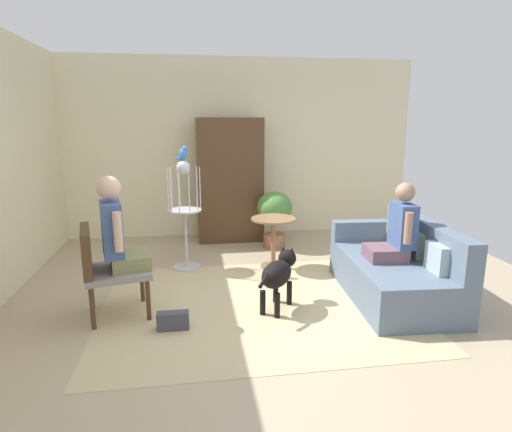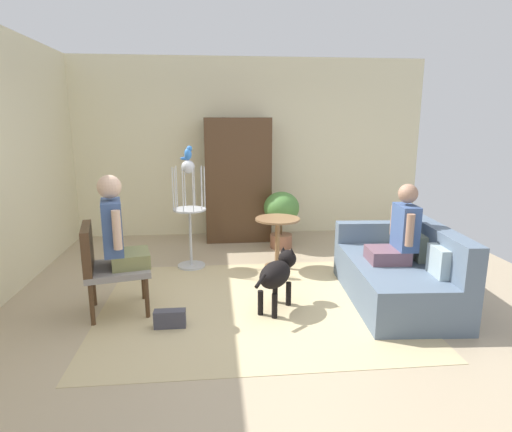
% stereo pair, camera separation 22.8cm
% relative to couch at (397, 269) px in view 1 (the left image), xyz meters
% --- Properties ---
extents(ground_plane, '(6.99, 6.99, 0.00)m').
position_rel_couch_xyz_m(ground_plane, '(-1.47, 0.02, -0.30)').
color(ground_plane, tan).
extents(back_wall, '(6.02, 0.12, 2.88)m').
position_rel_couch_xyz_m(back_wall, '(-1.47, 3.00, 1.14)').
color(back_wall, beige).
rests_on(back_wall, ground).
extents(area_rug, '(3.15, 2.56, 0.01)m').
position_rel_couch_xyz_m(area_rug, '(-1.55, -0.01, -0.30)').
color(area_rug, '#C6B284').
rests_on(area_rug, ground).
extents(couch, '(1.04, 1.75, 0.83)m').
position_rel_couch_xyz_m(couch, '(0.00, 0.00, 0.00)').
color(couch, slate).
rests_on(couch, ground).
extents(armchair, '(0.71, 0.69, 0.91)m').
position_rel_couch_xyz_m(armchair, '(-3.04, -0.05, 0.24)').
color(armchair, '#4C331E').
rests_on(armchair, ground).
extents(person_on_couch, '(0.48, 0.52, 0.82)m').
position_rel_couch_xyz_m(person_on_couch, '(-0.05, -0.03, 0.46)').
color(person_on_couch, '#6E4D59').
extents(person_on_armchair, '(0.50, 0.54, 0.91)m').
position_rel_couch_xyz_m(person_on_armchair, '(-2.90, -0.02, 0.55)').
color(person_on_armchair, olive).
extents(round_end_table, '(0.57, 0.57, 0.67)m').
position_rel_couch_xyz_m(round_end_table, '(-1.16, 1.11, 0.15)').
color(round_end_table, olive).
rests_on(round_end_table, ground).
extents(dog, '(0.50, 0.69, 0.58)m').
position_rel_couch_xyz_m(dog, '(-1.34, -0.11, 0.08)').
color(dog, black).
rests_on(dog, ground).
extents(bird_cage_stand, '(0.42, 0.42, 1.40)m').
position_rel_couch_xyz_m(bird_cage_stand, '(-2.27, 1.26, 0.43)').
color(bird_cage_stand, silver).
rests_on(bird_cage_stand, ground).
extents(parrot, '(0.17, 0.10, 0.18)m').
position_rel_couch_xyz_m(parrot, '(-2.27, 1.26, 1.19)').
color(parrot, blue).
rests_on(parrot, bird_cage_stand).
extents(potted_plant, '(0.53, 0.53, 0.86)m').
position_rel_couch_xyz_m(potted_plant, '(-0.96, 2.01, 0.24)').
color(potted_plant, '#996047').
rests_on(potted_plant, ground).
extents(armoire_cabinet, '(1.02, 0.56, 1.93)m').
position_rel_couch_xyz_m(armoire_cabinet, '(-1.58, 2.59, 0.66)').
color(armoire_cabinet, '#4C331E').
rests_on(armoire_cabinet, ground).
extents(handbag, '(0.29, 0.11, 0.17)m').
position_rel_couch_xyz_m(handbag, '(-2.39, -0.42, -0.22)').
color(handbag, '#3F3F4C').
rests_on(handbag, ground).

